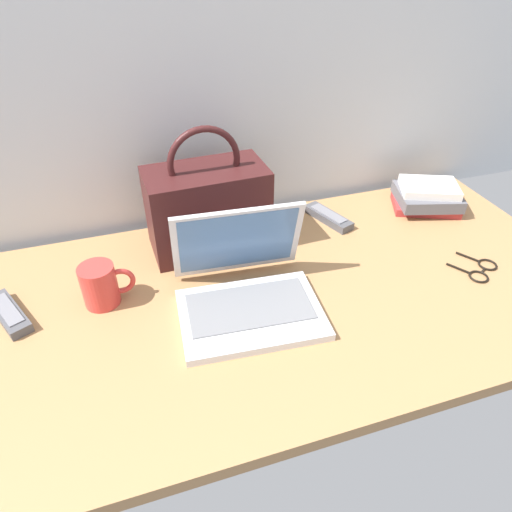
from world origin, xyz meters
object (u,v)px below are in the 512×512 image
coffee_mug (101,285)px  book_stack (427,197)px  remote_control_near (9,313)px  laptop (246,288)px  remote_control_far (328,217)px  handbag (207,207)px  eyeglasses (481,270)px

coffee_mug → book_stack: coffee_mug is taller
remote_control_near → laptop: bearing=-13.0°
remote_control_far → handbag: 0.37m
handbag → remote_control_near: bearing=-164.0°
laptop → book_stack: (0.64, 0.24, -0.01)m
remote_control_near → remote_control_far: same height
coffee_mug → book_stack: bearing=8.3°
eyeglasses → book_stack: (0.05, 0.31, 0.04)m
coffee_mug → remote_control_far: 0.66m
book_stack → coffee_mug: bearing=-171.7°
coffee_mug → eyeglasses: 0.92m
remote_control_near → remote_control_far: size_ratio=0.99×
remote_control_far → book_stack: size_ratio=0.75×
eyeglasses → handbag: 0.71m
remote_control_far → eyeglasses: remote_control_far is taller
coffee_mug → eyeglasses: size_ratio=0.88×
remote_control_far → laptop: bearing=-140.8°
coffee_mug → handbag: handbag is taller
laptop → remote_control_far: laptop is taller
eyeglasses → handbag: size_ratio=0.41×
laptop → coffee_mug: bearing=161.0°
handbag → book_stack: size_ratio=1.49×
remote_control_near → eyeglasses: remote_control_near is taller
coffee_mug → remote_control_far: (0.64, 0.16, -0.04)m
eyeglasses → laptop: bearing=173.6°
eyeglasses → remote_control_near: bearing=170.5°
laptop → remote_control_far: size_ratio=1.96×
remote_control_near → remote_control_far: bearing=10.3°
handbag → coffee_mug: bearing=-152.0°
remote_control_near → book_stack: bearing=6.3°
laptop → eyeglasses: bearing=-6.4°
laptop → handbag: (-0.02, 0.26, 0.07)m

